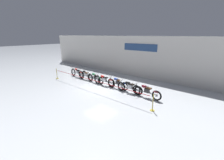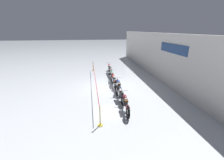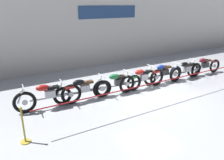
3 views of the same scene
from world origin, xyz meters
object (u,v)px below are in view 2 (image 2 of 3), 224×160
Objects in this scene: motorcycle_green_2 at (112,76)px; motorcycle_blue_4 at (119,86)px; motorcycle_black_1 at (111,72)px; motorcycle_red_0 at (109,68)px; stanchion_mid_left at (100,119)px; motorcycle_maroon_6 at (125,103)px; motorcycle_red_3 at (114,80)px; motorcycle_black_5 at (120,94)px; stanchion_far_left at (94,74)px.

motorcycle_green_2 is 2.59m from motorcycle_blue_4.
motorcycle_green_2 is (1.49, -0.10, 0.01)m from motorcycle_black_1.
stanchion_mid_left reaches higher than motorcycle_red_0.
motorcycle_green_2 is 0.95× the size of motorcycle_maroon_6.
motorcycle_blue_4 reaches higher than motorcycle_black_1.
motorcycle_red_0 is 1.33m from motorcycle_black_1.
motorcycle_black_1 is 1.05× the size of motorcycle_green_2.
motorcycle_red_3 reaches higher than motorcycle_black_5.
motorcycle_black_1 is at bearing 168.08° from stanchion_mid_left.
motorcycle_black_1 is at bearing -0.61° from motorcycle_red_0.
motorcycle_red_3 is at bearing -3.21° from motorcycle_green_2.
stanchion_mid_left is at bearing -15.98° from motorcycle_red_3.
stanchion_mid_left is at bearing -10.35° from motorcycle_red_0.
motorcycle_red_3 is at bearing -3.58° from motorcycle_black_1.
motorcycle_maroon_6 is at bearing -1.32° from motorcycle_black_1.
motorcycle_blue_4 is at bearing 176.86° from motorcycle_maroon_6.
stanchion_mid_left is (3.98, -1.69, -0.11)m from motorcycle_blue_4.
motorcycle_maroon_6 is 1.99m from stanchion_mid_left.
motorcycle_red_3 is at bearing -2.61° from motorcycle_red_0.
motorcycle_black_1 is 1.00× the size of motorcycle_maroon_6.
motorcycle_black_1 is 2.23× the size of stanchion_mid_left.
motorcycle_red_3 is at bearing -173.23° from motorcycle_blue_4.
motorcycle_black_5 is at bearing 20.53° from stanchion_far_left.
stanchion_far_left is (-0.12, -1.60, 0.27)m from motorcycle_green_2.
motorcycle_maroon_6 is at bearing 0.18° from motorcycle_red_3.
motorcycle_black_1 is 2.71m from motorcycle_red_3.
motorcycle_green_2 is at bearing -2.35° from motorcycle_red_0.
motorcycle_black_5 is at bearing -1.30° from motorcycle_green_2.
stanchion_far_left is (2.71, -1.71, 0.25)m from motorcycle_red_0.
motorcycle_red_0 is 2.82m from motorcycle_green_2.
motorcycle_green_2 is 5.31m from motorcycle_maroon_6.
motorcycle_red_0 reaches higher than motorcycle_black_5.
motorcycle_red_0 is 8.13m from motorcycle_maroon_6.
motorcycle_black_1 is at bearing 176.11° from motorcycle_green_2.
motorcycle_green_2 reaches higher than motorcycle_blue_4.
motorcycle_blue_4 is 2.73m from motorcycle_maroon_6.
stanchion_mid_left is at bearing -50.99° from motorcycle_maroon_6.
motorcycle_blue_4 is 0.21× the size of stanchion_far_left.
motorcycle_green_2 is at bearing 178.70° from motorcycle_black_5.
motorcycle_green_2 is 1.22m from motorcycle_red_3.
motorcycle_blue_4 and motorcycle_black_5 have the same top height.
motorcycle_black_1 is at bearing 176.42° from motorcycle_red_3.
motorcycle_black_5 is (1.33, -0.18, -0.01)m from motorcycle_blue_4.
motorcycle_red_0 reaches higher than motorcycle_red_3.
motorcycle_red_0 is 0.99× the size of motorcycle_red_3.
motorcycle_blue_4 is (1.37, 0.16, -0.01)m from motorcycle_red_3.
motorcycle_red_0 is 3.21m from stanchion_far_left.
stanchion_far_left is at bearing -131.00° from motorcycle_red_3.
motorcycle_red_0 is 5.41m from motorcycle_blue_4.
motorcycle_maroon_6 is at bearing -3.14° from motorcycle_blue_4.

